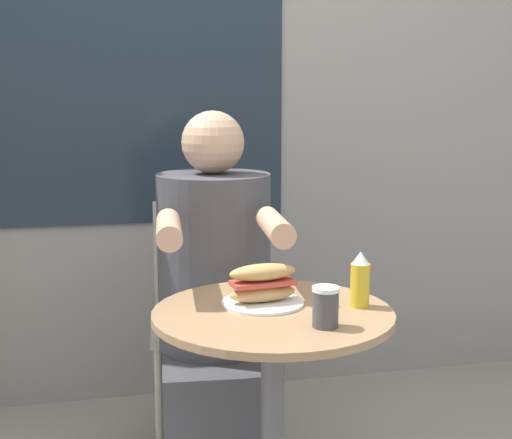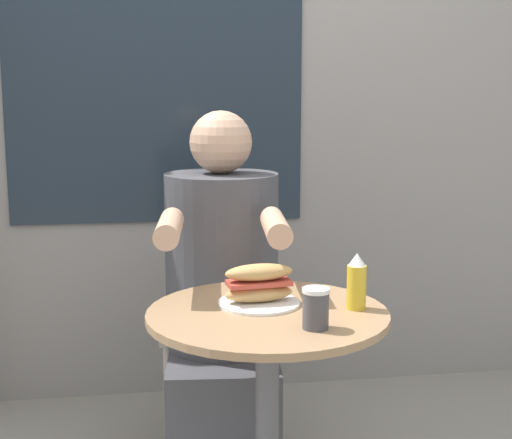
% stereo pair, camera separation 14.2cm
% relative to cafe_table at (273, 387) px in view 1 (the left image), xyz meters
% --- Properties ---
extents(storefront_wall, '(8.00, 0.09, 2.80)m').
position_rel_cafe_table_xyz_m(storefront_wall, '(-0.00, 1.27, 0.88)').
color(storefront_wall, gray).
rests_on(storefront_wall, ground_plane).
extents(cafe_table, '(0.61, 0.61, 0.72)m').
position_rel_cafe_table_xyz_m(cafe_table, '(0.00, 0.00, 0.00)').
color(cafe_table, '#997551').
rests_on(cafe_table, ground_plane).
extents(diner_chair, '(0.41, 0.41, 0.87)m').
position_rel_cafe_table_xyz_m(diner_chair, '(-0.05, 0.85, 0.00)').
color(diner_chair, '#ADA393').
rests_on(diner_chair, ground_plane).
extents(seated_diner, '(0.41, 0.67, 1.21)m').
position_rel_cafe_table_xyz_m(seated_diner, '(-0.06, 0.50, 0.00)').
color(seated_diner, '#424247').
rests_on(seated_diner, ground_plane).
extents(sandwich_on_plate, '(0.21, 0.21, 0.11)m').
position_rel_cafe_table_xyz_m(sandwich_on_plate, '(-0.01, 0.06, 0.25)').
color(sandwich_on_plate, white).
rests_on(sandwich_on_plate, cafe_table).
extents(drink_cup, '(0.06, 0.06, 0.10)m').
position_rel_cafe_table_xyz_m(drink_cup, '(0.09, -0.15, 0.25)').
color(drink_cup, '#424247').
rests_on(drink_cup, cafe_table).
extents(condiment_bottle, '(0.05, 0.05, 0.14)m').
position_rel_cafe_table_xyz_m(condiment_bottle, '(0.22, -0.02, 0.27)').
color(condiment_bottle, gold).
rests_on(condiment_bottle, cafe_table).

